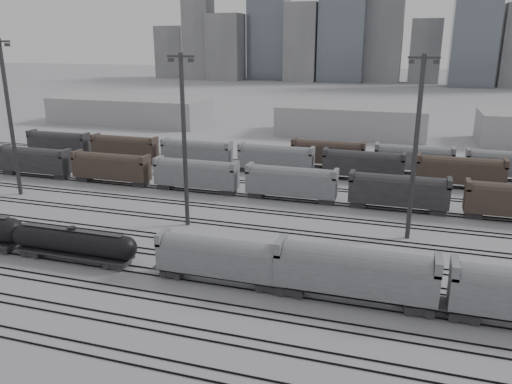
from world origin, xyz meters
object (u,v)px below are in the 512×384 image
(hopper_car_a, at_px, (219,256))
(hopper_car_b, at_px, (355,270))
(light_mast_c, at_px, (184,138))
(tank_car_b, at_px, (73,242))

(hopper_car_a, bearing_deg, hopper_car_b, -0.00)
(hopper_car_b, bearing_deg, light_mast_c, 148.88)
(light_mast_c, bearing_deg, tank_car_b, -116.62)
(hopper_car_b, xyz_separation_m, light_mast_c, (-25.40, 15.33, 9.12))
(tank_car_b, height_order, hopper_car_a, hopper_car_a)
(hopper_car_a, height_order, light_mast_c, light_mast_c)
(hopper_car_b, distance_m, light_mast_c, 31.03)
(light_mast_c, bearing_deg, hopper_car_b, -31.12)
(hopper_car_a, relative_size, light_mast_c, 0.59)
(tank_car_b, bearing_deg, hopper_car_a, 0.00)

